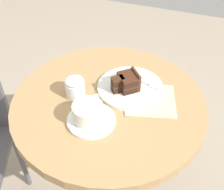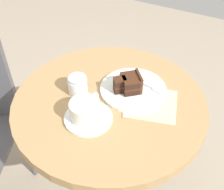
# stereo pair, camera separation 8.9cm
# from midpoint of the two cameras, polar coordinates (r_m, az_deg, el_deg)

# --- Properties ---
(cafe_table) EXTENTS (0.65, 0.65, 0.68)m
(cafe_table) POSITION_cam_midpoint_polar(r_m,az_deg,el_deg) (1.02, 2.04, -6.03)
(cafe_table) COLOR #A37F51
(cafe_table) RESTS_ON ground
(saucer) EXTENTS (0.15, 0.15, 0.01)m
(saucer) POSITION_cam_midpoint_polar(r_m,az_deg,el_deg) (0.87, -1.90, -4.85)
(saucer) COLOR silver
(saucer) RESTS_ON cafe_table
(coffee_cup) EXTENTS (0.13, 0.09, 0.06)m
(coffee_cup) POSITION_cam_midpoint_polar(r_m,az_deg,el_deg) (0.85, -2.46, -3.13)
(coffee_cup) COLOR silver
(coffee_cup) RESTS_ON saucer
(teaspoon) EXTENTS (0.04, 0.10, 0.00)m
(teaspoon) POSITION_cam_midpoint_polar(r_m,az_deg,el_deg) (0.84, -3.98, -6.24)
(teaspoon) COLOR silver
(teaspoon) RESTS_ON saucer
(cake_plate) EXTENTS (0.23, 0.23, 0.01)m
(cake_plate) POSITION_cam_midpoint_polar(r_m,az_deg,el_deg) (0.97, 6.96, 1.06)
(cake_plate) COLOR silver
(cake_plate) RESTS_ON cafe_table
(cake_slice) EXTENTS (0.09, 0.10, 0.06)m
(cake_slice) POSITION_cam_midpoint_polar(r_m,az_deg,el_deg) (0.94, 6.29, 2.23)
(cake_slice) COLOR black
(cake_slice) RESTS_ON cake_plate
(fork) EXTENTS (0.04, 0.15, 0.00)m
(fork) POSITION_cam_midpoint_polar(r_m,az_deg,el_deg) (0.98, 9.97, 1.74)
(fork) COLOR silver
(fork) RESTS_ON cake_plate
(napkin) EXTENTS (0.20, 0.22, 0.00)m
(napkin) POSITION_cam_midpoint_polar(r_m,az_deg,el_deg) (0.94, 10.27, -1.75)
(napkin) COLOR beige
(napkin) RESTS_ON cafe_table
(sugar_pot) EXTENTS (0.07, 0.07, 0.07)m
(sugar_pot) POSITION_cam_midpoint_polar(r_m,az_deg,el_deg) (0.94, -4.34, 2.13)
(sugar_pot) COLOR white
(sugar_pot) RESTS_ON cafe_table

